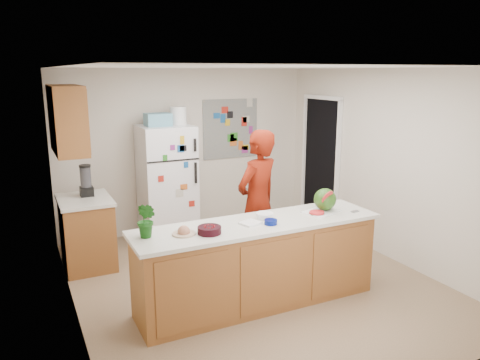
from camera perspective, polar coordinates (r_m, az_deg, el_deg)
name	(u,v)px	position (r m, az deg, el deg)	size (l,w,h in m)	color
floor	(253,282)	(5.75, 1.55, -12.31)	(4.00, 4.50, 0.02)	brown
wall_back	(187,150)	(7.37, -6.53, 3.61)	(4.00, 0.02, 2.50)	beige
wall_left	(67,201)	(4.77, -20.32, -2.39)	(0.02, 4.50, 2.50)	beige
wall_right	(388,165)	(6.49, 17.58, 1.78)	(0.02, 4.50, 2.50)	beige
ceiling	(254,66)	(5.19, 1.72, 13.69)	(4.00, 4.50, 0.02)	white
doorway	(321,163)	(7.61, 9.86, 2.04)	(0.03, 0.85, 2.04)	black
peninsula_base	(258,265)	(5.07, 2.19, -10.33)	(2.60, 0.62, 0.88)	brown
peninsula_top	(258,224)	(4.91, 2.23, -5.40)	(2.68, 0.70, 0.04)	silver
side_counter_base	(87,234)	(6.33, -18.15, -6.25)	(0.60, 0.80, 0.86)	brown
side_counter_top	(84,200)	(6.20, -18.44, -2.32)	(0.64, 0.84, 0.04)	silver
upper_cabinets	(67,119)	(5.95, -20.33, 6.94)	(0.35, 1.00, 0.80)	brown
refrigerator	(167,183)	(6.96, -8.89, -0.40)	(0.75, 0.70, 1.70)	silver
fridge_top_bin	(158,120)	(6.77, -9.99, 7.27)	(0.35, 0.28, 0.18)	#5999B2
photo_collage	(231,129)	(7.58, -1.16, 6.25)	(0.95, 0.01, 0.95)	slate
person	(258,203)	(5.71, 2.16, -2.77)	(0.65, 0.43, 1.79)	#601206
blender_appliance	(86,181)	(6.26, -18.27, -0.17)	(0.14, 0.14, 0.38)	black
cutting_board	(321,212)	(5.32, 9.87, -3.82)	(0.38, 0.29, 0.01)	white
watermelon	(325,199)	(5.33, 10.33, -2.33)	(0.25, 0.25, 0.25)	#2B5916
watermelon_slice	(317,213)	(5.22, 9.34, -3.93)	(0.16, 0.16, 0.02)	red
cherry_bowl	(209,230)	(4.57, -3.75, -6.11)	(0.23, 0.23, 0.07)	black
white_bowl	(265,216)	(5.03, 3.04, -4.36)	(0.19, 0.19, 0.06)	white
cobalt_bowl	(271,222)	(4.84, 3.76, -5.12)	(0.14, 0.14, 0.05)	#020F5A
plate	(184,234)	(4.58, -6.87, -6.52)	(0.23, 0.23, 0.02)	#B6A78B
paper_towel	(250,223)	(4.84, 1.26, -5.28)	(0.19, 0.17, 0.02)	white
keys	(355,211)	(5.41, 13.83, -3.73)	(0.09, 0.04, 0.01)	gray
potted_plant	(147,220)	(4.49, -11.32, -4.84)	(0.19, 0.15, 0.35)	#0C400D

